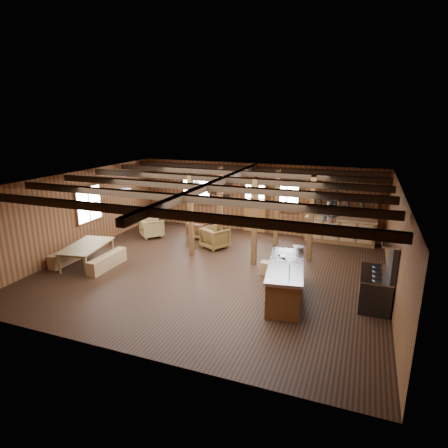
{
  "coord_description": "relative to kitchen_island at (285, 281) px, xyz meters",
  "views": [
    {
      "loc": [
        4.11,
        -9.85,
        4.53
      ],
      "look_at": [
        -0.12,
        1.25,
        1.15
      ],
      "focal_mm": 30.0,
      "sensor_mm": 36.0,
      "label": 1
    }
  ],
  "objects": [
    {
      "name": "armchair_c",
      "position": [
        -6.0,
        3.33,
        -0.11
      ],
      "size": [
        1.14,
        1.14,
        0.74
      ],
      "primitive_type": "imported",
      "rotation": [
        0.0,
        0.0,
        2.4
      ],
      "color": "olive",
      "rests_on": "floor"
    },
    {
      "name": "pendant_lamps",
      "position": [
        -4.68,
        2.0,
        1.77
      ],
      "size": [
        1.86,
        2.36,
        0.66
      ],
      "color": "#303032",
      "rests_on": "ceiling"
    },
    {
      "name": "bench_wall",
      "position": [
        -7.08,
        0.05,
        -0.26
      ],
      "size": [
        0.3,
        1.61,
        0.44
      ],
      "primitive_type": "cube",
      "color": "#8B5E3F",
      "rests_on": "floor"
    },
    {
      "name": "ceiling_joists",
      "position": [
        -2.43,
        1.18,
        2.2
      ],
      "size": [
        9.8,
        8.82,
        0.18
      ],
      "color": "black",
      "rests_on": "ceiling"
    },
    {
      "name": "window_back_right",
      "position": [
        -1.13,
        5.46,
        1.12
      ],
      "size": [
        1.02,
        0.06,
        1.32
      ],
      "color": "white",
      "rests_on": "wall_back"
    },
    {
      "name": "armchair_b",
      "position": [
        -3.17,
        2.99,
        -0.1
      ],
      "size": [
        1.11,
        1.12,
        0.76
      ],
      "primitive_type": "imported",
      "rotation": [
        0.0,
        0.0,
        2.64
      ],
      "color": "brown",
      "rests_on": "floor"
    },
    {
      "name": "window_left",
      "position": [
        -7.39,
        1.5,
        1.12
      ],
      "size": [
        0.14,
        1.24,
        1.32
      ],
      "color": "white",
      "rests_on": "wall_back"
    },
    {
      "name": "counter_pot",
      "position": [
        0.14,
        1.0,
        0.55
      ],
      "size": [
        0.3,
        0.3,
        0.18
      ],
      "primitive_type": "cylinder",
      "color": "silver",
      "rests_on": "kitchen_island"
    },
    {
      "name": "commercial_range",
      "position": [
        2.22,
        0.45,
        0.12
      ],
      "size": [
        0.77,
        1.45,
        1.79
      ],
      "color": "#303032",
      "rests_on": "floor"
    },
    {
      "name": "back_door",
      "position": [
        -2.43,
        5.45,
        0.4
      ],
      "size": [
        1.02,
        0.08,
        2.15
      ],
      "color": "brown",
      "rests_on": "floor"
    },
    {
      "name": "bench_aisle",
      "position": [
        -5.6,
        0.05,
        -0.26
      ],
      "size": [
        0.3,
        1.58,
        0.44
      ],
      "primitive_type": "cube",
      "color": "#8B5E3F",
      "rests_on": "floor"
    },
    {
      "name": "timber_posts",
      "position": [
        -1.91,
        3.08,
        0.92
      ],
      "size": [
        3.95,
        2.35,
        2.8
      ],
      "color": "#422A12",
      "rests_on": "floor"
    },
    {
      "name": "dining_table",
      "position": [
        -6.33,
        0.05,
        -0.15
      ],
      "size": [
        1.37,
        2.04,
        0.66
      ],
      "primitive_type": "imported",
      "rotation": [
        0.0,
        0.0,
        1.75
      ],
      "color": "olive",
      "rests_on": "floor"
    },
    {
      "name": "room",
      "position": [
        -2.43,
        1.0,
        0.92
      ],
      "size": [
        10.04,
        9.04,
        2.84
      ],
      "color": "black",
      "rests_on": "ground"
    },
    {
      "name": "notice_boards",
      "position": [
        -3.93,
        5.46,
        1.16
      ],
      "size": [
        1.08,
        0.03,
        0.9
      ],
      "color": "silver",
      "rests_on": "wall_back"
    },
    {
      "name": "bowl",
      "position": [
        -0.2,
        0.44,
        0.49
      ],
      "size": [
        0.25,
        0.25,
        0.06
      ],
      "primitive_type": "imported",
      "rotation": [
        0.0,
        0.0,
        -0.09
      ],
      "color": "silver",
      "rests_on": "kitchen_island"
    },
    {
      "name": "armchair_a",
      "position": [
        -4.26,
        3.87,
        -0.16
      ],
      "size": [
        0.69,
        0.71,
        0.64
      ],
      "primitive_type": "imported",
      "rotation": [
        0.0,
        0.0,
        3.12
      ],
      "color": "#5B311B",
      "rests_on": "floor"
    },
    {
      "name": "pot_rack",
      "position": [
        0.96,
        1.27,
        1.79
      ],
      "size": [
        0.38,
        3.0,
        0.46
      ],
      "color": "#303032",
      "rests_on": "ceiling"
    },
    {
      "name": "back_counter",
      "position": [
        0.97,
        5.21,
        0.12
      ],
      "size": [
        2.55,
        0.6,
        2.45
      ],
      "color": "brown",
      "rests_on": "floor"
    },
    {
      "name": "window_back_left",
      "position": [
        -5.03,
        5.46,
        1.12
      ],
      "size": [
        1.32,
        0.06,
        1.32
      ],
      "color": "white",
      "rests_on": "wall_back"
    },
    {
      "name": "step_stool",
      "position": [
        -0.82,
        1.35,
        -0.28
      ],
      "size": [
        0.45,
        0.34,
        0.39
      ],
      "primitive_type": "cube",
      "rotation": [
        0.0,
        0.0,
        -0.06
      ],
      "color": "#8B5E3F",
      "rests_on": "floor"
    },
    {
      "name": "kitchen_island",
      "position": [
        0.0,
        0.0,
        0.0
      ],
      "size": [
        1.26,
        2.61,
        1.2
      ],
      "rotation": [
        0.0,
        0.0,
        0.16
      ],
      "color": "brown",
      "rests_on": "floor"
    }
  ]
}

